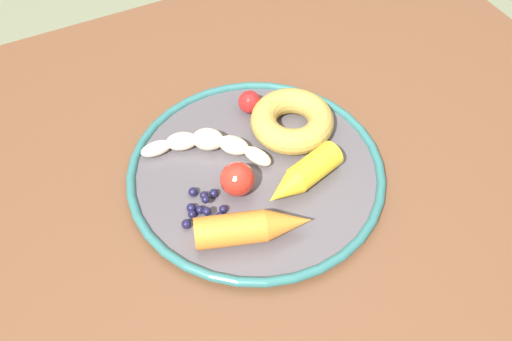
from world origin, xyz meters
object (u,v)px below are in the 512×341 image
object	(u,v)px
carrot_orange	(254,227)
carrot_yellow	(302,176)
banana	(207,144)
plate	(256,172)
tomato_near	(250,102)
donut	(292,121)
dining_table	(275,231)
blueberry_pile	(203,207)
tomato_mid	(237,179)

from	to	relation	value
carrot_orange	carrot_yellow	distance (m)	0.10
carrot_orange	banana	bearing A→B (deg)	88.04
carrot_orange	carrot_yellow	world-z (taller)	carrot_orange
carrot_yellow	plate	bearing A→B (deg)	131.37
carrot_yellow	tomato_near	size ratio (longest dim) A/B	3.69
donut	plate	bearing A→B (deg)	-150.67
dining_table	carrot_orange	distance (m)	0.14
dining_table	tomato_near	xyz separation A→B (m)	(0.03, 0.14, 0.11)
banana	donut	world-z (taller)	donut
carrot_orange	blueberry_pile	world-z (taller)	carrot_orange
blueberry_pile	carrot_orange	bearing A→B (deg)	-57.32
dining_table	banana	world-z (taller)	banana
plate	banana	xyz separation A→B (m)	(-0.04, 0.06, 0.02)
blueberry_pile	tomato_near	xyz separation A→B (m)	(0.13, 0.13, 0.01)
blueberry_pile	tomato_mid	bearing A→B (deg)	10.48
tomato_mid	blueberry_pile	bearing A→B (deg)	-169.52
carrot_yellow	tomato_near	distance (m)	0.15
dining_table	donut	size ratio (longest dim) A/B	9.40
blueberry_pile	banana	bearing A→B (deg)	63.00
banana	carrot_yellow	xyz separation A→B (m)	(0.08, -0.11, 0.01)
carrot_yellow	blueberry_pile	xyz separation A→B (m)	(-0.13, 0.02, -0.01)
dining_table	plate	bearing A→B (deg)	102.44
blueberry_pile	donut	bearing A→B (deg)	23.37
tomato_near	plate	bearing A→B (deg)	-111.96
dining_table	carrot_orange	world-z (taller)	carrot_orange
plate	carrot_yellow	xyz separation A→B (m)	(0.04, -0.05, 0.02)
banana	plate	bearing A→B (deg)	-54.70
donut	blueberry_pile	world-z (taller)	donut
dining_table	blueberry_pile	bearing A→B (deg)	172.18
dining_table	plate	world-z (taller)	plate
carrot_orange	tomato_near	xyz separation A→B (m)	(0.09, 0.19, -0.00)
plate	donut	bearing A→B (deg)	29.33
carrot_orange	tomato_mid	xyz separation A→B (m)	(0.01, 0.07, 0.00)
carrot_yellow	donut	bearing A→B (deg)	68.68
plate	carrot_orange	size ratio (longest dim) A/B	2.36
plate	carrot_yellow	world-z (taller)	carrot_yellow
dining_table	carrot_orange	xyz separation A→B (m)	(-0.06, -0.05, 0.11)
dining_table	blueberry_pile	world-z (taller)	blueberry_pile
donut	carrot_yellow	bearing A→B (deg)	-111.32
banana	tomato_near	bearing A→B (deg)	27.64
carrot_yellow	donut	xyz separation A→B (m)	(0.03, 0.09, 0.00)
carrot_orange	donut	world-z (taller)	carrot_orange
plate	tomato_near	xyz separation A→B (m)	(0.04, 0.10, 0.02)
banana	blueberry_pile	size ratio (longest dim) A/B	2.41
banana	tomato_near	world-z (taller)	tomato_near
banana	carrot_orange	size ratio (longest dim) A/B	1.06
banana	tomato_mid	world-z (taller)	tomato_mid
tomato_mid	tomato_near	bearing A→B (deg)	57.76
plate	tomato_near	bearing A→B (deg)	68.04
dining_table	carrot_yellow	bearing A→B (deg)	-11.51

